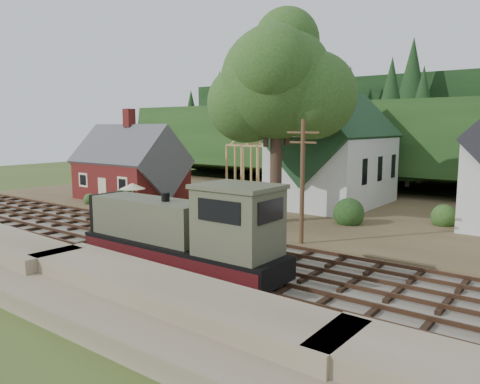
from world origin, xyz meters
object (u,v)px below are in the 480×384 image
Objects in this scene: car_green at (126,186)px; patio_set at (132,187)px; car_blue at (202,204)px; locomotive at (186,234)px.

patio_set is (9.86, -7.34, 1.43)m from car_green.
patio_set reaches higher than car_green.
patio_set reaches higher than car_blue.
car_green is at bearing 144.27° from car_blue.
locomotive is at bearing -71.95° from car_blue.
locomotive reaches higher than car_green.
car_green is (-25.13, 16.74, -1.18)m from locomotive.
locomotive is at bearing -138.68° from car_green.
car_blue is 1.00× the size of car_green.
locomotive is 3.09× the size of car_blue.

